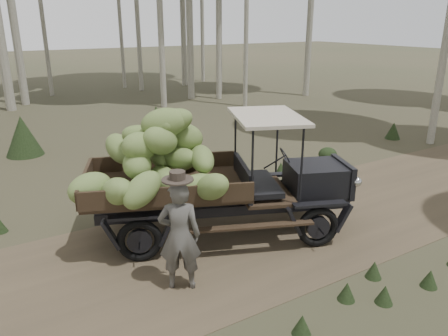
{
  "coord_description": "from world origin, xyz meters",
  "views": [
    {
      "loc": [
        -2.07,
        -6.23,
        4.01
      ],
      "look_at": [
        1.99,
        0.43,
        1.35
      ],
      "focal_mm": 35.0,
      "sensor_mm": 36.0,
      "label": 1
    }
  ],
  "objects": [
    {
      "name": "ground",
      "position": [
        0.0,
        0.0,
        0.0
      ],
      "size": [
        120.0,
        120.0,
        0.0
      ],
      "primitive_type": "plane",
      "color": "#473D2B",
      "rests_on": "ground"
    },
    {
      "name": "banana_truck",
      "position": [
        1.34,
        0.57,
        1.49
      ],
      "size": [
        5.44,
        3.45,
        2.63
      ],
      "rotation": [
        0.0,
        0.0,
        -0.38
      ],
      "color": "black",
      "rests_on": "ground"
    },
    {
      "name": "dirt_track",
      "position": [
        0.0,
        0.0,
        0.0
      ],
      "size": [
        70.0,
        4.0,
        0.01
      ],
      "primitive_type": "cube",
      "color": "brown",
      "rests_on": "ground"
    },
    {
      "name": "farmer",
      "position": [
        0.45,
        -0.8,
        0.92
      ],
      "size": [
        0.77,
        0.69,
        1.93
      ],
      "rotation": [
        0.0,
        0.0,
        2.64
      ],
      "color": "#514E4A",
      "rests_on": "ground"
    }
  ]
}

